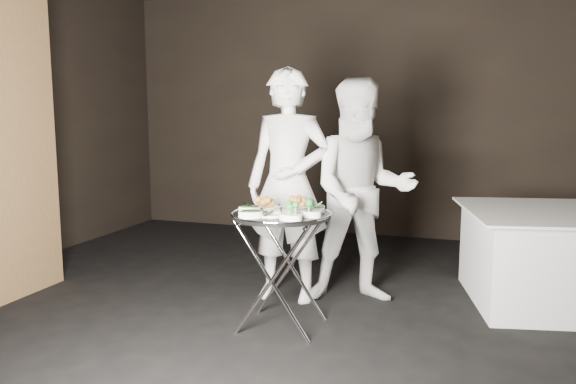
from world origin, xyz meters
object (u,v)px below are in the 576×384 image
(tray_stand, at_px, (281,265))
(serving_tray, at_px, (281,215))
(waiter_right, at_px, (362,192))
(waiter_left, at_px, (288,185))
(dining_table, at_px, (551,257))

(tray_stand, distance_m, serving_tray, 0.36)
(waiter_right, bearing_deg, waiter_left, 174.11)
(tray_stand, bearing_deg, serving_tray, 0.00)
(waiter_left, xyz_separation_m, dining_table, (2.02, 0.51, -0.56))
(tray_stand, xyz_separation_m, dining_table, (1.86, 1.13, -0.07))
(waiter_right, bearing_deg, serving_tray, -137.34)
(waiter_left, bearing_deg, serving_tray, -76.97)
(serving_tray, xyz_separation_m, waiter_right, (0.42, 0.75, 0.08))
(serving_tray, distance_m, waiter_left, 0.65)
(waiter_right, relative_size, dining_table, 1.35)
(tray_stand, relative_size, serving_tray, 1.15)
(serving_tray, height_order, dining_table, serving_tray)
(waiter_right, distance_m, dining_table, 1.58)
(waiter_right, height_order, dining_table, waiter_right)
(serving_tray, bearing_deg, tray_stand, 180.00)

